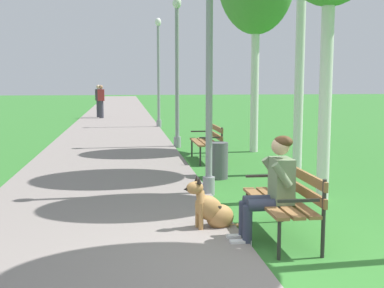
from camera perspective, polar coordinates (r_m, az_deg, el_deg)
The scene contains 12 objects.
ground_plane at distance 5.34m, azimuth 9.93°, elevation -13.44°, with size 120.00×120.00×0.00m, color #33752D.
paved_path at distance 28.82m, azimuth -8.49°, elevation 3.49°, with size 3.53×60.00×0.04m, color gray.
park_bench_near at distance 6.07m, azimuth 10.67°, elevation -5.87°, with size 0.55×1.50×0.85m.
park_bench_mid at distance 11.68m, azimuth 1.89°, elevation 0.54°, with size 0.55×1.50×0.85m.
person_seated_on_near_bench at distance 5.87m, azimuth 9.11°, elevation -4.60°, with size 0.74×0.49×1.25m.
dog_shepherd at distance 6.36m, azimuth 2.33°, elevation -7.49°, with size 0.83×0.37×0.71m.
lamp_post_near at distance 8.12m, azimuth 1.98°, elevation 10.01°, with size 0.24×0.24×4.38m.
lamp_post_mid at distance 13.97m, azimuth -1.71°, elevation 8.32°, with size 0.24×0.24×4.12m.
lamp_post_far at distance 20.01m, azimuth -3.83°, elevation 8.23°, with size 0.24×0.24×4.29m.
litter_bin at distance 9.61m, azimuth 3.04°, elevation -1.90°, with size 0.36×0.36×0.70m, color #515156.
pedestrian_distant at distance 25.48m, azimuth -10.57°, elevation 4.82°, with size 0.32×0.22×1.65m.
pedestrian_further_distant at distance 24.87m, azimuth -10.29°, elevation 4.77°, with size 0.32×0.22×1.65m.
Camera 1 is at (-1.55, -4.75, 1.88)m, focal length 46.90 mm.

